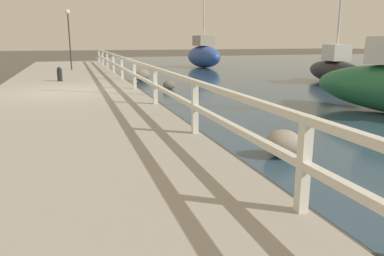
# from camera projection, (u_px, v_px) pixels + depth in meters

# --- Properties ---
(ground_plane) EXTENTS (120.00, 120.00, 0.00)m
(ground_plane) POSITION_uv_depth(u_px,v_px,m) (67.00, 100.00, 11.99)
(ground_plane) COLOR #4C473D
(dock_walkway) EXTENTS (4.60, 36.00, 0.27)m
(dock_walkway) POSITION_uv_depth(u_px,v_px,m) (67.00, 95.00, 11.96)
(dock_walkway) COLOR #9E998E
(dock_walkway) RESTS_ON ground
(railing) EXTENTS (0.10, 32.50, 0.94)m
(railing) POSITION_uv_depth(u_px,v_px,m) (134.00, 69.00, 12.44)
(railing) COLOR silver
(railing) RESTS_ON dock_walkway
(boulder_upstream) EXTENTS (0.48, 0.43, 0.36)m
(boulder_upstream) POSITION_uv_depth(u_px,v_px,m) (169.00, 85.00, 14.34)
(boulder_upstream) COLOR #666056
(boulder_upstream) RESTS_ON ground
(boulder_far_strip) EXTENTS (0.78, 0.70, 0.58)m
(boulder_far_strip) POSITION_uv_depth(u_px,v_px,m) (142.00, 75.00, 17.27)
(boulder_far_strip) COLOR slate
(boulder_far_strip) RESTS_ON ground
(boulder_water_edge) EXTENTS (0.60, 0.54, 0.45)m
(boulder_water_edge) POSITION_uv_depth(u_px,v_px,m) (283.00, 143.00, 6.08)
(boulder_water_edge) COLOR gray
(boulder_water_edge) RESTS_ON ground
(mooring_bollard) EXTENTS (0.19, 0.19, 0.56)m
(mooring_bollard) POSITION_uv_depth(u_px,v_px,m) (60.00, 74.00, 14.79)
(mooring_bollard) COLOR black
(mooring_bollard) RESTS_ON dock_walkway
(dock_lamp) EXTENTS (0.26, 0.26, 3.17)m
(dock_lamp) POSITION_uv_depth(u_px,v_px,m) (69.00, 26.00, 19.97)
(dock_lamp) COLOR #2D2D33
(dock_lamp) RESTS_ON dock_walkway
(sailboat_blue) EXTENTS (2.07, 4.06, 8.47)m
(sailboat_blue) POSITION_uv_depth(u_px,v_px,m) (204.00, 55.00, 25.70)
(sailboat_blue) COLOR #2D4C9E
(sailboat_blue) RESTS_ON water_surface
(sailboat_black) EXTENTS (1.96, 4.64, 7.46)m
(sailboat_black) POSITION_uv_depth(u_px,v_px,m) (335.00, 69.00, 16.29)
(sailboat_black) COLOR black
(sailboat_black) RESTS_ON water_surface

